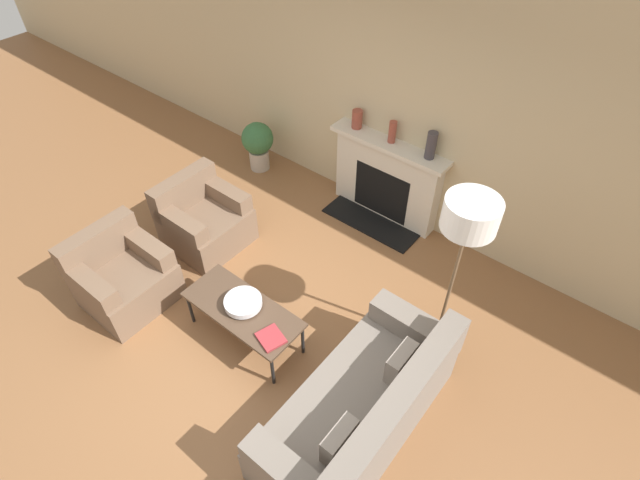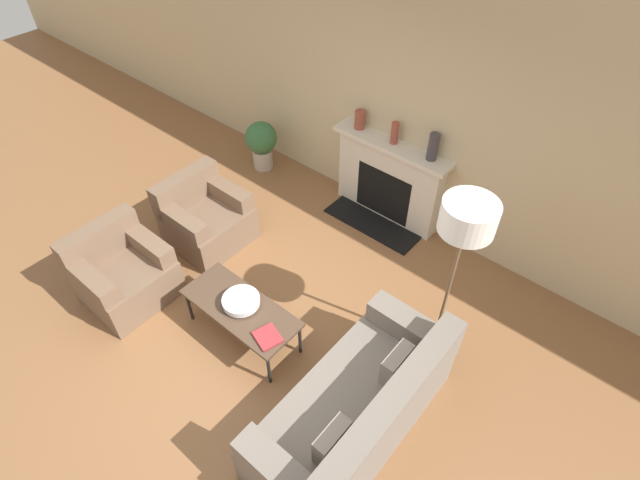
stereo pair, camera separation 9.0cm
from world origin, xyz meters
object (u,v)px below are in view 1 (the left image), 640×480
fireplace (386,180)px  book (271,338)px  couch (363,409)px  mantel_vase_center_right (431,145)px  armchair_far (204,221)px  coffee_table (243,311)px  mantel_vase_center_left (392,132)px  potted_plant (258,143)px  mantel_vase_left (357,119)px  bowl (243,302)px  armchair_near (123,277)px  floor_lamp (468,225)px

fireplace → book: size_ratio=5.15×
couch → book: couch is taller
book → mantel_vase_center_right: bearing=106.1°
fireplace → armchair_far: 2.17m
fireplace → coffee_table: bearing=-90.2°
book → mantel_vase_center_left: (-0.42, 2.48, 0.70)m
fireplace → potted_plant: size_ratio=2.13×
fireplace → couch: fireplace is taller
armchair_far → mantel_vase_center_right: bearing=-46.2°
couch → mantel_vase_left: mantel_vase_left is taller
bowl → mantel_vase_center_right: (0.50, 2.37, 0.69)m
fireplace → armchair_near: bearing=-115.2°
fireplace → book: bearing=-80.2°
coffee_table → mantel_vase_center_right: (0.49, 2.40, 0.78)m
armchair_far → coffee_table: size_ratio=0.70×
couch → floor_lamp: bearing=176.6°
fireplace → armchair_far: fireplace is taller
fireplace → potted_plant: 1.87m
armchair_far → bowl: size_ratio=2.35×
armchair_near → potted_plant: size_ratio=1.22×
armchair_near → potted_plant: (-0.52, 2.53, 0.09)m
couch → mantel_vase_center_right: (-0.93, 2.46, 0.86)m
armchair_far → armchair_near: bearing=-180.0°
couch → mantel_vase_center_left: (-1.41, 2.46, 0.84)m
armchair_near → armchair_far: 1.09m
fireplace → armchair_far: (-1.32, -1.71, -0.19)m
floor_lamp → mantel_vase_center_right: 1.68m
mantel_vase_left → coffee_table: bearing=-79.1°
armchair_near → floor_lamp: floor_lamp is taller
armchair_far → mantel_vase_left: 2.10m
armchair_far → mantel_vase_left: mantel_vase_left is taller
armchair_near → coffee_table: bearing=-72.4°
couch → mantel_vase_center_right: size_ratio=6.03×
armchair_near → coffee_table: 1.38m
coffee_table → bowl: size_ratio=3.34×
armchair_near → mantel_vase_center_right: size_ratio=2.71×
armchair_far → bowl: bearing=-116.4°
armchair_far → mantel_vase_center_left: size_ratio=3.28×
couch → potted_plant: couch is taller
armchair_near → potted_plant: bearing=11.7°
armchair_near → armchair_far: same height
coffee_table → mantel_vase_center_right: size_ratio=3.85×
potted_plant → coffee_table: bearing=-49.0°
coffee_table → mantel_vase_left: 2.55m
armchair_near → mantel_vase_center_right: mantel_vase_center_right is taller
fireplace → floor_lamp: 2.23m
bowl → armchair_near: bearing=-161.0°
armchair_near → potted_plant: armchair_near is taller
coffee_table → bowl: (-0.01, 0.03, 0.08)m
mantel_vase_left → potted_plant: (-1.37, -0.29, -0.74)m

